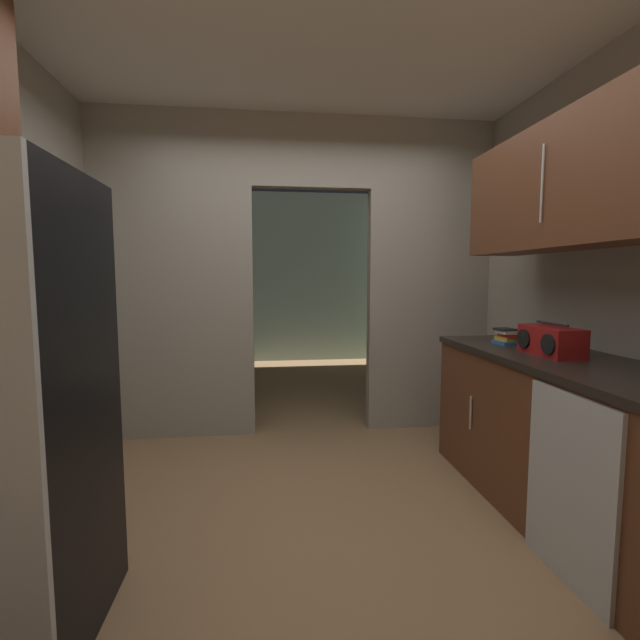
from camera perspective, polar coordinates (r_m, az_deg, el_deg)
ground at (r=2.66m, az=0.29°, el=-25.15°), size 20.00×20.00×0.00m
kitchen_overhead_slab at (r=3.08m, az=-0.99°, el=32.22°), size 3.81×7.11×0.06m
kitchen_partition at (r=3.84m, az=-3.17°, el=6.82°), size 3.41×0.12×2.71m
adjoining_room_shell at (r=6.10m, az=-4.32°, el=5.47°), size 3.41×3.44×2.71m
lower_cabinet_run at (r=2.93m, az=28.58°, el=-13.06°), size 0.69×1.88×0.91m
dishwasher at (r=2.36m, az=29.45°, el=-18.47°), size 0.02×0.56×0.85m
upper_cabinet_counterside at (r=2.83m, az=29.92°, el=14.94°), size 0.36×1.69×0.68m
boombox at (r=2.86m, az=27.65°, el=-2.40°), size 0.20×0.38×0.19m
book_stack at (r=3.19m, az=23.00°, el=-2.03°), size 0.15×0.16×0.11m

